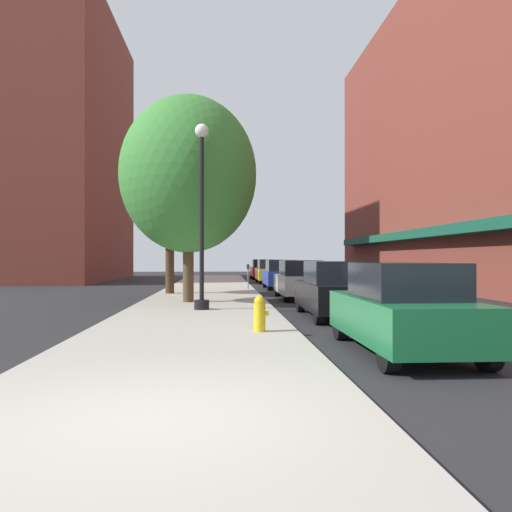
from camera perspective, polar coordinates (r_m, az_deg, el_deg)
The scene contains 15 objects.
ground_plane at distance 23.63m, azimuth 4.35°, elevation -4.48°, with size 90.00×90.00×0.00m, color #232326.
sidewalk_slab at distance 24.40m, azimuth -5.35°, elevation -4.21°, with size 4.80×50.00×0.12m, color #A8A399.
building_right_brick at distance 31.73m, azimuth 23.87°, elevation 13.34°, with size 6.80×40.00×18.42m.
building_far_background at distance 44.79m, azimuth -19.15°, elevation 11.07°, with size 6.80×18.00×21.10m.
lamppost at distance 16.60m, azimuth -5.98°, elevation 4.79°, with size 0.48×0.48×5.90m.
fire_hydrant at distance 11.55m, azimuth 0.41°, elevation -6.33°, with size 0.33×0.26×0.79m.
parking_meter_near at distance 27.38m, azimuth -0.88°, elevation -1.92°, with size 0.14×0.09×1.31m.
tree_near at distance 19.72m, azimuth -7.45°, elevation 8.86°, with size 5.08×5.08×7.68m.
tree_mid at distance 24.50m, azimuth -9.45°, elevation 6.01°, with size 3.62×3.62×6.40m.
car_green at distance 9.91m, azimuth 15.85°, elevation -5.65°, with size 1.80×4.30×1.66m.
car_black at distance 15.39m, azimuth 8.71°, elevation -3.73°, with size 1.80×4.30×1.66m.
car_silver at distance 22.23m, azimuth 4.84°, elevation -2.66°, with size 1.80×4.30×1.66m.
car_blue at distance 29.44m, azimuth 2.74°, elevation -2.07°, with size 1.80×4.30×1.66m.
car_yellow at distance 36.40m, azimuth 1.50°, elevation -1.73°, with size 1.80×4.30×1.66m.
car_red at distance 43.67m, azimuth 0.63°, elevation -1.48°, with size 1.80×4.30×1.66m.
Camera 1 is at (0.70, -5.33, 1.74)m, focal length 36.39 mm.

